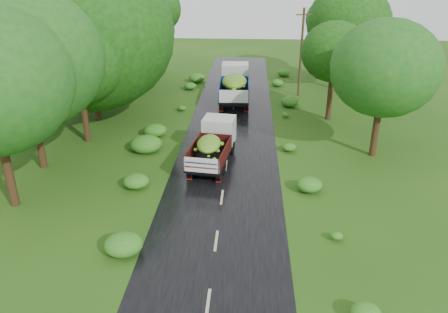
{
  "coord_description": "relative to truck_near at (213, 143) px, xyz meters",
  "views": [
    {
      "loc": [
        1.35,
        -12.46,
        11.68
      ],
      "look_at": [
        0.02,
        9.6,
        1.7
      ],
      "focal_mm": 35.0,
      "sensor_mm": 36.0,
      "label": 1
    }
  ],
  "objects": [
    {
      "name": "truck_far",
      "position": [
        0.81,
        13.25,
        0.31
      ],
      "size": [
        2.6,
        7.06,
        2.95
      ],
      "rotation": [
        0.0,
        0.0,
        0.02
      ],
      "color": "black",
      "rests_on": "ground"
    },
    {
      "name": "ground",
      "position": [
        0.81,
        -12.36,
        -1.37
      ],
      "size": [
        120.0,
        120.0,
        0.0
      ],
      "primitive_type": "plane",
      "color": "#1F4A10",
      "rests_on": "ground"
    },
    {
      "name": "road",
      "position": [
        0.81,
        -7.36,
        -1.36
      ],
      "size": [
        6.5,
        80.0,
        0.02
      ],
      "primitive_type": "cube",
      "color": "black",
      "rests_on": "ground"
    },
    {
      "name": "trees_right",
      "position": [
        10.21,
        12.53,
        4.5
      ],
      "size": [
        6.21,
        25.43,
        8.19
      ],
      "color": "black",
      "rests_on": "ground"
    },
    {
      "name": "truck_near",
      "position": [
        0.0,
        0.0,
        0.0
      ],
      "size": [
        2.78,
        5.96,
        2.41
      ],
      "rotation": [
        0.0,
        0.0,
        -0.14
      ],
      "color": "black",
      "rests_on": "ground"
    },
    {
      "name": "trees_left",
      "position": [
        -9.76,
        8.12,
        5.07
      ],
      "size": [
        6.05,
        33.46,
        9.09
      ],
      "color": "black",
      "rests_on": "ground"
    },
    {
      "name": "utility_pole",
      "position": [
        6.73,
        15.39,
        2.71
      ],
      "size": [
        1.37,
        0.42,
        7.91
      ],
      "rotation": [
        0.0,
        0.0,
        0.24
      ],
      "color": "#382616",
      "rests_on": "ground"
    },
    {
      "name": "road_lines",
      "position": [
        0.81,
        -6.36,
        -1.34
      ],
      "size": [
        0.12,
        69.6,
        0.0
      ],
      "color": "#BFB78C",
      "rests_on": "road"
    },
    {
      "name": "shrubs",
      "position": [
        0.81,
        1.64,
        -1.02
      ],
      "size": [
        11.9,
        44.0,
        0.7
      ],
      "color": "#1F6317",
      "rests_on": "ground"
    }
  ]
}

